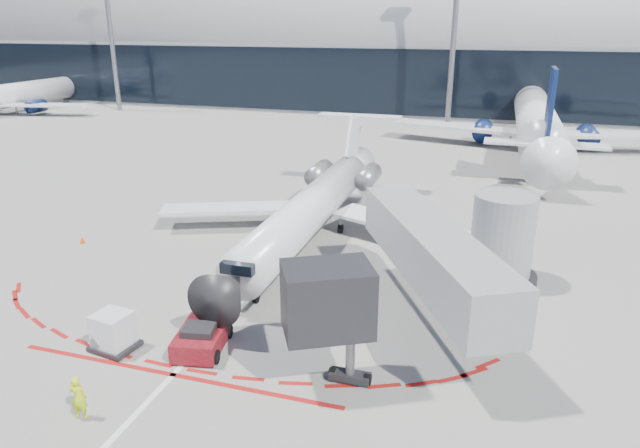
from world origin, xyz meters
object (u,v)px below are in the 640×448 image
(ramp_worker, at_px, (78,397))
(uld_container, at_px, (113,332))
(regional_jet, at_px, (315,205))
(pushback_tug, at_px, (202,338))

(ramp_worker, height_order, uld_container, ramp_worker)
(ramp_worker, bearing_deg, regional_jet, -108.82)
(pushback_tug, distance_m, ramp_worker, 5.61)
(ramp_worker, distance_m, uld_container, 4.45)
(pushback_tug, relative_size, ramp_worker, 2.82)
(regional_jet, relative_size, uld_container, 13.23)
(pushback_tug, bearing_deg, regional_jet, 77.34)
(regional_jet, height_order, ramp_worker, regional_jet)
(pushback_tug, relative_size, uld_container, 2.41)
(regional_jet, bearing_deg, pushback_tug, -92.13)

